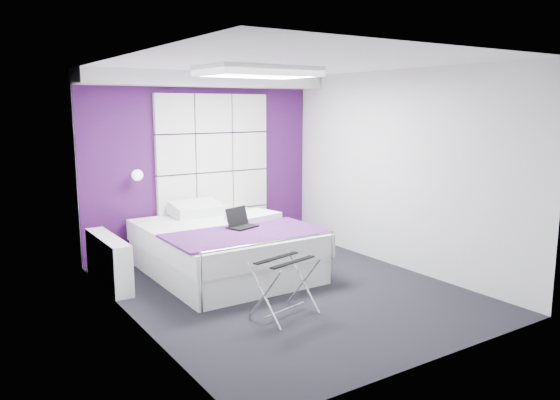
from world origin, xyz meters
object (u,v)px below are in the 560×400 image
Objects in this scene: radiator at (109,261)px; luggage_rack at (284,288)px; laptop at (241,222)px; nightstand at (166,225)px; bed at (224,247)px; wall_lamp at (136,175)px.

radiator and luggage_rack have the same top height.
radiator is at bearing 140.85° from laptop.
bed is at bearing -69.48° from nightstand.
luggage_rack is at bearing -119.09° from laptop.
wall_lamp is at bearing 49.90° from radiator.
laptop is at bearing -70.01° from nightstand.
laptop reaches higher than radiator.
nightstand is at bearing 35.15° from radiator.
bed is 5.71× the size of nightstand.
laptop is (0.47, -1.30, 0.22)m from nightstand.
wall_lamp is 1.67m from laptop.
radiator reaches higher than nightstand.
radiator is 1.26m from nightstand.
laptop reaches higher than luggage_rack.
luggage_rack is at bearing -85.76° from nightstand.
nightstand is (-0.38, 1.01, 0.15)m from bed.
radiator is at bearing -144.85° from nightstand.
nightstand is 0.65× the size of luggage_rack.
nightstand is 1.40m from laptop.
luggage_rack is 1.74× the size of laptop.
luggage_rack is at bearing -58.22° from radiator.
wall_lamp is 0.12× the size of radiator.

